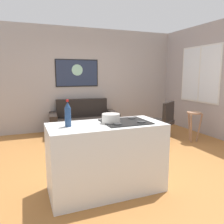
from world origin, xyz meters
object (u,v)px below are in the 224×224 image
at_px(bar_stool, 194,119).
at_px(mixing_bowl, 111,118).
at_px(couch, 84,123).
at_px(armchair, 162,120).
at_px(wall_painting, 77,73).
at_px(soda_bottle, 68,114).
at_px(coffee_table, 103,127).

bearing_deg(bar_stool, mixing_bowl, -152.58).
distance_m(couch, bar_stool, 2.74).
xyz_separation_m(armchair, mixing_bowl, (-2.12, -1.95, 0.57)).
relative_size(mixing_bowl, wall_painting, 0.20).
bearing_deg(wall_painting, armchair, -41.08).
bearing_deg(couch, soda_bottle, -107.76).
height_order(armchair, bar_stool, armchair).
distance_m(couch, armchair, 2.02).
xyz_separation_m(couch, mixing_bowl, (-0.40, -3.00, 0.69)).
height_order(couch, mixing_bowl, mixing_bowl).
distance_m(couch, soda_bottle, 3.24).
height_order(bar_stool, mixing_bowl, mixing_bowl).
relative_size(couch, mixing_bowl, 7.60).
bearing_deg(mixing_bowl, soda_bottle, 179.43).
distance_m(armchair, bar_stool, 0.77).
bearing_deg(soda_bottle, coffee_table, 59.33).
relative_size(couch, armchair, 2.04).
bearing_deg(bar_stool, wall_painting, 135.62).
distance_m(soda_bottle, mixing_bowl, 0.57).
xyz_separation_m(bar_stool, mixing_bowl, (-2.56, -1.33, 0.45)).
height_order(bar_stool, soda_bottle, soda_bottle).
bearing_deg(coffee_table, soda_bottle, -120.67).
bearing_deg(coffee_table, couch, 97.65).
distance_m(bar_stool, soda_bottle, 3.44).
xyz_separation_m(armchair, bar_stool, (0.44, -0.62, 0.12)).
relative_size(armchair, bar_stool, 1.28).
relative_size(bar_stool, mixing_bowl, 2.91).
bearing_deg(mixing_bowl, couch, 82.44).
xyz_separation_m(couch, bar_stool, (2.16, -1.67, 0.25)).
height_order(couch, coffee_table, couch).
distance_m(coffee_table, soda_bottle, 2.28).
height_order(coffee_table, mixing_bowl, mixing_bowl).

